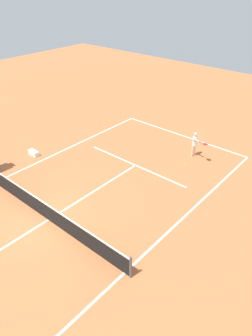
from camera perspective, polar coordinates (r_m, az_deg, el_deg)
ground_plane at (r=15.49m, az=-13.74°, el=-9.01°), size 60.00×60.00×0.00m
court_lines at (r=15.48m, az=-13.74°, el=-9.00°), size 9.54×23.56×0.01m
tennis_net at (r=15.17m, az=-13.98°, el=-7.59°), size 10.14×0.10×1.07m
player_serving at (r=19.93m, az=12.29°, el=4.47°), size 1.21×0.77×1.63m
tennis_ball at (r=19.45m, az=10.46°, el=0.83°), size 0.07×0.07×0.07m
equipment_bag at (r=20.83m, az=-16.25°, el=2.61°), size 0.76×0.32×0.30m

